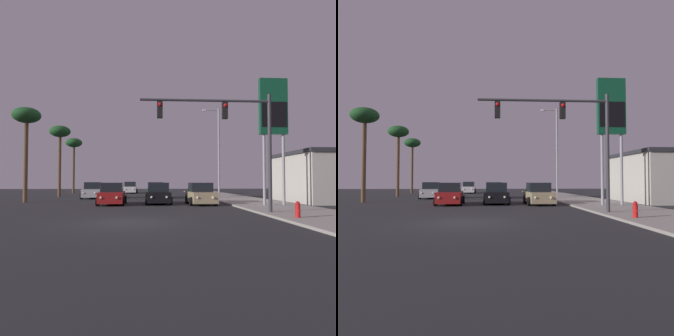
# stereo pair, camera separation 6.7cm
# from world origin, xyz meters

# --- Properties ---
(ground_plane) EXTENTS (120.00, 120.00, 0.00)m
(ground_plane) POSITION_xyz_m (0.00, 0.00, 0.00)
(ground_plane) COLOR #28282B
(sidewalk_right) EXTENTS (5.00, 60.00, 0.12)m
(sidewalk_right) POSITION_xyz_m (9.50, 10.00, 0.06)
(sidewalk_right) COLOR #9E998E
(sidewalk_right) RESTS_ON ground
(car_green) EXTENTS (2.04, 4.32, 1.68)m
(car_green) POSITION_xyz_m (1.75, 20.31, 0.76)
(car_green) COLOR #195933
(car_green) RESTS_ON ground
(car_tan) EXTENTS (2.04, 4.34, 1.68)m
(car_tan) POSITION_xyz_m (4.98, 10.63, 0.76)
(car_tan) COLOR tan
(car_tan) RESTS_ON ground
(car_red) EXTENTS (2.04, 4.33, 1.68)m
(car_red) POSITION_xyz_m (-1.82, 10.98, 0.76)
(car_red) COLOR maroon
(car_red) RESTS_ON ground
(car_black) EXTENTS (2.04, 4.31, 1.68)m
(car_black) POSITION_xyz_m (1.75, 11.56, 0.76)
(car_black) COLOR black
(car_black) RESTS_ON ground
(car_white) EXTENTS (2.04, 4.32, 1.68)m
(car_white) POSITION_xyz_m (-1.59, 33.94, 0.76)
(car_white) COLOR silver
(car_white) RESTS_ON ground
(car_silver) EXTENTS (2.04, 4.34, 1.68)m
(car_silver) POSITION_xyz_m (-4.74, 19.95, 0.76)
(car_silver) COLOR #B7B7BC
(car_silver) RESTS_ON ground
(traffic_light_mast) EXTENTS (7.24, 0.36, 6.50)m
(traffic_light_mast) POSITION_xyz_m (5.55, 3.11, 4.72)
(traffic_light_mast) COLOR #38383D
(traffic_light_mast) RESTS_ON sidewalk_right
(street_lamp) EXTENTS (1.74, 0.24, 9.00)m
(street_lamp) POSITION_xyz_m (7.93, 17.98, 5.12)
(street_lamp) COLOR #99999E
(street_lamp) RESTS_ON sidewalk_right
(gas_station_sign) EXTENTS (2.00, 0.42, 9.00)m
(gas_station_sign) POSITION_xyz_m (9.82, 8.14, 6.62)
(gas_station_sign) COLOR #99999E
(gas_station_sign) RESTS_ON sidewalk_right
(fire_hydrant) EXTENTS (0.24, 0.34, 0.76)m
(fire_hydrant) POSITION_xyz_m (7.86, 0.39, 0.49)
(fire_hydrant) COLOR red
(fire_hydrant) RESTS_ON sidewalk_right
(palm_tree_mid) EXTENTS (2.40, 2.40, 8.21)m
(palm_tree_mid) POSITION_xyz_m (-9.24, 24.00, 7.12)
(palm_tree_mid) COLOR brown
(palm_tree_mid) RESTS_ON ground
(palm_tree_near) EXTENTS (2.40, 2.40, 8.09)m
(palm_tree_near) POSITION_xyz_m (-9.44, 14.00, 7.01)
(palm_tree_near) COLOR brown
(palm_tree_near) RESTS_ON ground
(palm_tree_far) EXTENTS (2.40, 2.40, 8.06)m
(palm_tree_far) POSITION_xyz_m (-9.85, 34.00, 6.98)
(palm_tree_far) COLOR brown
(palm_tree_far) RESTS_ON ground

